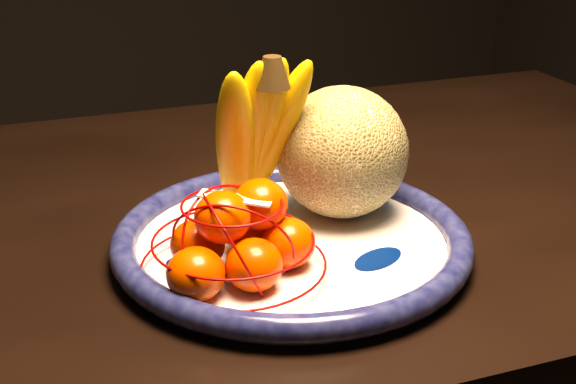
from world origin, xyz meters
name	(u,v)px	position (x,y,z in m)	size (l,w,h in m)	color
dining_table	(276,248)	(-0.08, 0.01, 0.64)	(1.47, 0.94, 0.71)	black
fruit_bowl	(292,241)	(-0.13, -0.15, 0.73)	(0.40, 0.40, 0.03)	white
cantaloupe	(342,152)	(-0.05, -0.10, 0.80)	(0.15, 0.15, 0.15)	olive
banana_bunch	(253,133)	(-0.15, -0.09, 0.84)	(0.15, 0.14, 0.22)	#E1BB08
mandarin_bag	(238,241)	(-0.21, -0.19, 0.76)	(0.20, 0.20, 0.12)	#FF4500
price_tag	(236,198)	(-0.21, -0.19, 0.81)	(0.07, 0.03, 0.00)	white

